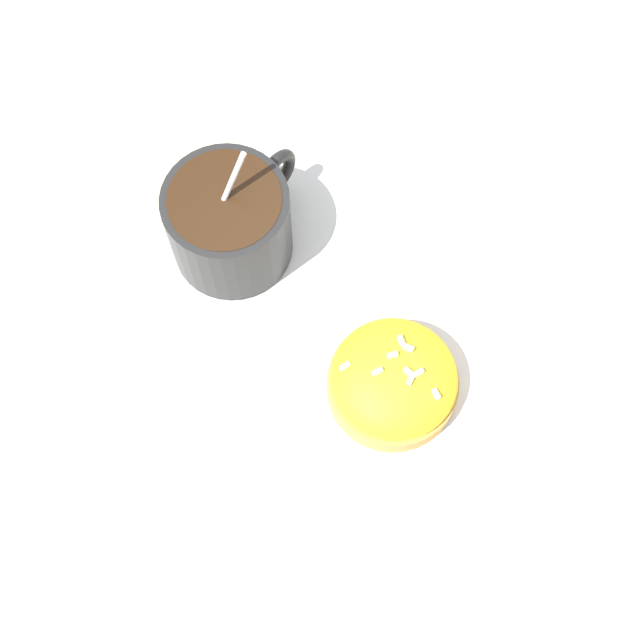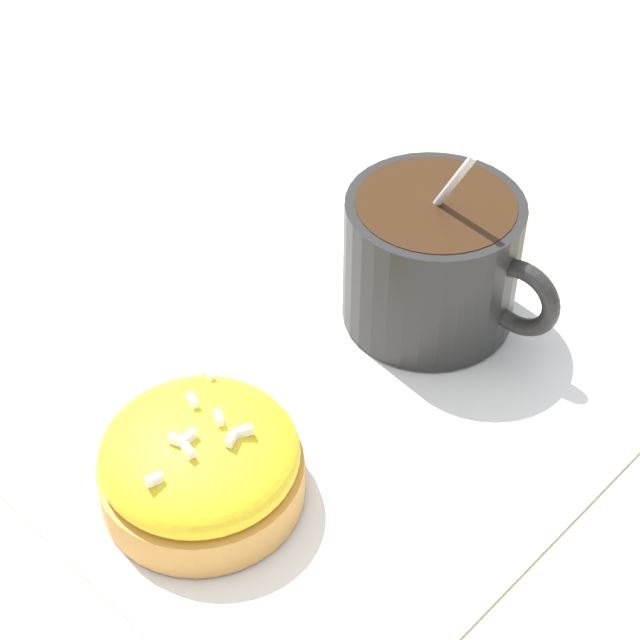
{
  "view_description": "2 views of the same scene",
  "coord_description": "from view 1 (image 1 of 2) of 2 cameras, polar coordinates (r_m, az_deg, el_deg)",
  "views": [
    {
      "loc": [
        0.18,
        -0.15,
        0.6
      ],
      "look_at": [
        0.02,
        0.0,
        0.04
      ],
      "focal_mm": 50.0,
      "sensor_mm": 36.0,
      "label": 1
    },
    {
      "loc": [
        0.26,
        0.25,
        0.38
      ],
      "look_at": [
        -0.01,
        -0.0,
        0.04
      ],
      "focal_mm": 60.0,
      "sensor_mm": 36.0,
      "label": 2
    }
  ],
  "objects": [
    {
      "name": "ground_plane",
      "position": [
        0.65,
        -1.17,
        -0.26
      ],
      "size": [
        3.0,
        3.0,
        0.0
      ],
      "primitive_type": "plane",
      "color": "#C6B793"
    },
    {
      "name": "paper_napkin",
      "position": [
        0.65,
        -1.17,
        -0.21
      ],
      "size": [
        0.29,
        0.28,
        0.0
      ],
      "color": "white",
      "rests_on": "ground_plane"
    },
    {
      "name": "coffee_cup",
      "position": [
        0.64,
        -5.78,
        6.37
      ],
      "size": [
        0.09,
        0.12,
        0.11
      ],
      "color": "black",
      "rests_on": "paper_napkin"
    },
    {
      "name": "frosted_pastry",
      "position": [
        0.61,
        4.71,
        -3.91
      ],
      "size": [
        0.09,
        0.09,
        0.05
      ],
      "color": "#D19347",
      "rests_on": "paper_napkin"
    }
  ]
}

